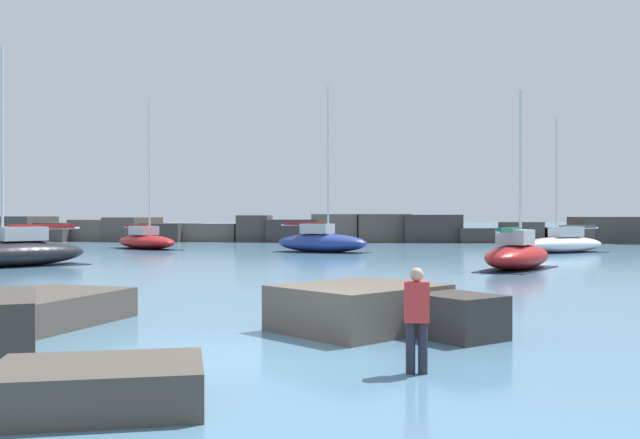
{
  "coord_description": "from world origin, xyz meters",
  "views": [
    {
      "loc": [
        2.07,
        -11.86,
        2.31
      ],
      "look_at": [
        -1.06,
        27.48,
        2.15
      ],
      "focal_mm": 40.0,
      "sensor_mm": 36.0,
      "label": 1
    }
  ],
  "objects_px": {
    "sailboat_moored_1": "(517,255)",
    "sailboat_moored_4": "(321,241)",
    "person_on_rocks": "(417,315)",
    "sailboat_moored_2": "(563,243)",
    "sailboat_moored_3": "(146,240)",
    "sailboat_moored_0": "(14,252)"
  },
  "relations": [
    {
      "from": "sailboat_moored_1",
      "to": "sailboat_moored_4",
      "type": "height_order",
      "value": "sailboat_moored_4"
    },
    {
      "from": "sailboat_moored_4",
      "to": "person_on_rocks",
      "type": "bearing_deg",
      "value": -83.28
    },
    {
      "from": "sailboat_moored_2",
      "to": "person_on_rocks",
      "type": "xyz_separation_m",
      "value": [
        -11.28,
        -36.03,
        0.25
      ]
    },
    {
      "from": "sailboat_moored_1",
      "to": "sailboat_moored_3",
      "type": "height_order",
      "value": "sailboat_moored_3"
    },
    {
      "from": "sailboat_moored_0",
      "to": "sailboat_moored_3",
      "type": "relative_size",
      "value": 0.94
    },
    {
      "from": "sailboat_moored_1",
      "to": "person_on_rocks",
      "type": "bearing_deg",
      "value": -104.68
    },
    {
      "from": "sailboat_moored_0",
      "to": "person_on_rocks",
      "type": "relative_size",
      "value": 6.42
    },
    {
      "from": "person_on_rocks",
      "to": "sailboat_moored_1",
      "type": "bearing_deg",
      "value": 75.32
    },
    {
      "from": "sailboat_moored_4",
      "to": "person_on_rocks",
      "type": "distance_m",
      "value": 35.55
    },
    {
      "from": "sailboat_moored_0",
      "to": "sailboat_moored_1",
      "type": "bearing_deg",
      "value": 0.41
    },
    {
      "from": "sailboat_moored_2",
      "to": "sailboat_moored_4",
      "type": "height_order",
      "value": "sailboat_moored_4"
    },
    {
      "from": "sailboat_moored_1",
      "to": "sailboat_moored_3",
      "type": "distance_m",
      "value": 28.81
    },
    {
      "from": "sailboat_moored_0",
      "to": "sailboat_moored_1",
      "type": "relative_size",
      "value": 1.27
    },
    {
      "from": "sailboat_moored_0",
      "to": "sailboat_moored_1",
      "type": "height_order",
      "value": "sailboat_moored_0"
    },
    {
      "from": "sailboat_moored_2",
      "to": "person_on_rocks",
      "type": "relative_size",
      "value": 5.46
    },
    {
      "from": "sailboat_moored_1",
      "to": "sailboat_moored_4",
      "type": "bearing_deg",
      "value": 124.44
    },
    {
      "from": "sailboat_moored_0",
      "to": "sailboat_moored_2",
      "type": "relative_size",
      "value": 1.18
    },
    {
      "from": "sailboat_moored_0",
      "to": "sailboat_moored_4",
      "type": "relative_size",
      "value": 0.93
    },
    {
      "from": "sailboat_moored_1",
      "to": "sailboat_moored_2",
      "type": "bearing_deg",
      "value": 68.92
    },
    {
      "from": "sailboat_moored_0",
      "to": "sailboat_moored_2",
      "type": "bearing_deg",
      "value": 27.83
    },
    {
      "from": "sailboat_moored_1",
      "to": "sailboat_moored_2",
      "type": "relative_size",
      "value": 0.93
    },
    {
      "from": "sailboat_moored_1",
      "to": "sailboat_moored_4",
      "type": "distance_m",
      "value": 17.16
    }
  ]
}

